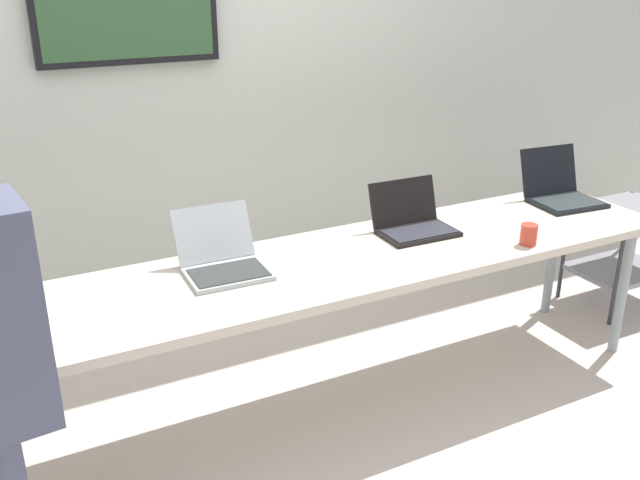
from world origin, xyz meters
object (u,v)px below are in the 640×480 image
(laptop_station_2, at_px, (413,221))
(coffee_mug, at_px, (529,235))
(workbench, at_px, (287,279))
(storage_cart, at_px, (624,240))
(laptop_station_1, at_px, (222,258))
(laptop_station_3, at_px, (560,190))

(laptop_station_2, relative_size, coffee_mug, 3.76)
(workbench, xyz_separation_m, storage_cart, (2.27, 0.16, -0.30))
(workbench, xyz_separation_m, laptop_station_2, (0.72, 0.13, 0.10))
(laptop_station_1, xyz_separation_m, laptop_station_2, (0.96, 0.01, -0.00))
(laptop_station_2, height_order, coffee_mug, laptop_station_2)
(laptop_station_3, bearing_deg, laptop_station_2, -179.42)
(laptop_station_2, distance_m, storage_cart, 1.61)
(coffee_mug, height_order, storage_cart, coffee_mug)
(workbench, height_order, storage_cart, workbench)
(laptop_station_1, height_order, laptop_station_3, laptop_station_3)
(laptop_station_2, bearing_deg, storage_cart, 1.15)
(laptop_station_2, relative_size, storage_cart, 0.60)
(laptop_station_2, bearing_deg, laptop_station_1, -179.36)
(laptop_station_1, distance_m, storage_cart, 2.54)
(laptop_station_2, relative_size, laptop_station_3, 0.97)
(workbench, xyz_separation_m, laptop_station_1, (-0.24, 0.12, 0.10))
(workbench, distance_m, storage_cart, 2.30)
(coffee_mug, bearing_deg, laptop_station_1, 164.53)
(coffee_mug, bearing_deg, laptop_station_2, 134.62)
(workbench, bearing_deg, laptop_station_3, 4.75)
(workbench, relative_size, laptop_station_2, 10.47)
(laptop_station_1, relative_size, storage_cart, 0.62)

